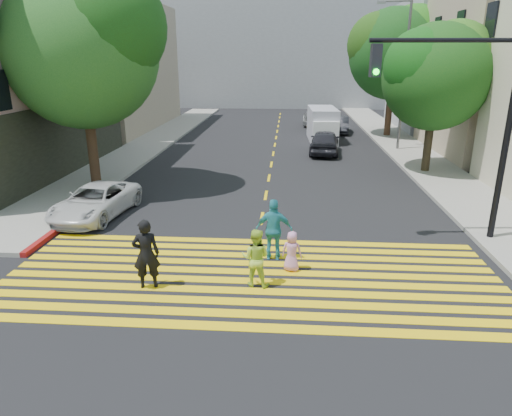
# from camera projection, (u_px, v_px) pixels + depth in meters

# --- Properties ---
(ground) EXTENTS (120.00, 120.00, 0.00)m
(ground) POSITION_uv_depth(u_px,v_px,m) (247.00, 300.00, 11.23)
(ground) COLOR black
(sidewalk_left) EXTENTS (3.00, 40.00, 0.15)m
(sidewalk_left) POSITION_uv_depth(u_px,v_px,m) (157.00, 140.00, 32.62)
(sidewalk_left) COLOR gray
(sidewalk_left) RESTS_ON ground
(sidewalk_right) EXTENTS (3.00, 60.00, 0.15)m
(sidewalk_right) POSITION_uv_depth(u_px,v_px,m) (427.00, 166.00, 24.84)
(sidewalk_right) COLOR gray
(sidewalk_right) RESTS_ON ground
(curb_red) EXTENTS (0.20, 8.00, 0.16)m
(curb_red) POSITION_uv_depth(u_px,v_px,m) (81.00, 212.00, 17.36)
(curb_red) COLOR maroon
(curb_red) RESTS_ON ground
(crosswalk) EXTENTS (13.40, 5.30, 0.01)m
(crosswalk) POSITION_uv_depth(u_px,v_px,m) (251.00, 276.00, 12.44)
(crosswalk) COLOR yellow
(crosswalk) RESTS_ON ground
(lane_line) EXTENTS (0.12, 34.40, 0.01)m
(lane_line) POSITION_uv_depth(u_px,v_px,m) (275.00, 141.00, 32.54)
(lane_line) COLOR yellow
(lane_line) RESTS_ON ground
(building_left_tan) EXTENTS (12.00, 16.00, 10.00)m
(building_left_tan) POSITION_uv_depth(u_px,v_px,m) (83.00, 66.00, 37.26)
(building_left_tan) COLOR tan
(building_left_tan) RESTS_ON ground
(building_right_grey) EXTENTS (10.00, 10.00, 10.00)m
(building_right_grey) POSITION_uv_depth(u_px,v_px,m) (463.00, 66.00, 37.05)
(building_right_grey) COLOR gray
(building_right_grey) RESTS_ON ground
(backdrop_block) EXTENTS (30.00, 8.00, 12.00)m
(backdrop_block) POSITION_uv_depth(u_px,v_px,m) (283.00, 55.00, 54.80)
(backdrop_block) COLOR gray
(backdrop_block) RESTS_ON ground
(tree_left) EXTENTS (8.70, 8.46, 9.29)m
(tree_left) POSITION_uv_depth(u_px,v_px,m) (83.00, 43.00, 18.99)
(tree_left) COLOR #482A1F
(tree_left) RESTS_ON ground
(tree_right_near) EXTENTS (6.33, 6.17, 7.45)m
(tree_right_near) POSITION_uv_depth(u_px,v_px,m) (438.00, 71.00, 22.00)
(tree_right_near) COLOR black
(tree_right_near) RESTS_ON ground
(tree_right_far) EXTENTS (7.42, 6.89, 9.25)m
(tree_right_far) POSITION_uv_depth(u_px,v_px,m) (396.00, 49.00, 32.31)
(tree_right_far) COLOR #48291A
(tree_right_far) RESTS_ON ground
(pedestrian_man) EXTENTS (0.77, 0.59, 1.86)m
(pedestrian_man) POSITION_uv_depth(u_px,v_px,m) (146.00, 254.00, 11.58)
(pedestrian_man) COLOR black
(pedestrian_man) RESTS_ON ground
(pedestrian_woman) EXTENTS (0.84, 0.70, 1.56)m
(pedestrian_woman) POSITION_uv_depth(u_px,v_px,m) (256.00, 258.00, 11.73)
(pedestrian_woman) COLOR #B7DE41
(pedestrian_woman) RESTS_ON ground
(pedestrian_child) EXTENTS (0.63, 0.48, 1.16)m
(pedestrian_child) POSITION_uv_depth(u_px,v_px,m) (292.00, 251.00, 12.62)
(pedestrian_child) COLOR #D28ABC
(pedestrian_child) RESTS_ON ground
(pedestrian_extra) EXTENTS (1.09, 0.48, 1.84)m
(pedestrian_extra) POSITION_uv_depth(u_px,v_px,m) (274.00, 230.00, 13.25)
(pedestrian_extra) COLOR teal
(pedestrian_extra) RESTS_ON ground
(white_sedan) EXTENTS (2.49, 4.50, 1.19)m
(white_sedan) POSITION_uv_depth(u_px,v_px,m) (96.00, 201.00, 16.95)
(white_sedan) COLOR silver
(white_sedan) RESTS_ON ground
(dark_car_near) EXTENTS (2.18, 4.49, 1.48)m
(dark_car_near) POSITION_uv_depth(u_px,v_px,m) (325.00, 142.00, 28.10)
(dark_car_near) COLOR black
(dark_car_near) RESTS_ON ground
(silver_car) EXTENTS (2.03, 4.74, 1.36)m
(silver_car) POSITION_uv_depth(u_px,v_px,m) (314.00, 118.00, 39.85)
(silver_car) COLOR #A0A1A3
(silver_car) RESTS_ON ground
(dark_car_parked) EXTENTS (1.63, 3.90, 1.25)m
(dark_car_parked) POSITION_uv_depth(u_px,v_px,m) (340.00, 125.00, 35.93)
(dark_car_parked) COLOR black
(dark_car_parked) RESTS_ON ground
(white_van) EXTENTS (2.01, 4.92, 2.29)m
(white_van) POSITION_uv_depth(u_px,v_px,m) (323.00, 126.00, 32.32)
(white_van) COLOR #AEAEBF
(white_van) RESTS_ON ground
(traffic_signal) EXTENTS (4.49, 0.69, 6.59)m
(traffic_signal) POSITION_uv_depth(u_px,v_px,m) (471.00, 108.00, 13.51)
(traffic_signal) COLOR black
(traffic_signal) RESTS_ON ground
(street_lamp) EXTENTS (2.04, 0.44, 9.01)m
(street_lamp) POSITION_uv_depth(u_px,v_px,m) (402.00, 66.00, 27.57)
(street_lamp) COLOR #575757
(street_lamp) RESTS_ON ground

